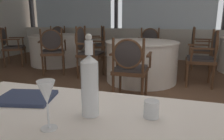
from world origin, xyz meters
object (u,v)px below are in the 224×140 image
dining_chair_0_1 (149,45)px  dining_chair_2_2 (99,42)px  wine_glass (47,94)px  menu_book (26,98)px  dining_chair_0_0 (206,54)px  dining_chair_2_1 (52,48)px  dining_chair_2_3 (58,39)px  dining_chair_0_3 (130,65)px  dining_chair_2_0 (10,44)px  dining_chair_0_2 (86,48)px  water_bottle (90,84)px  dining_chair_3_0 (198,45)px  water_tumbler (151,109)px

dining_chair_0_1 → dining_chair_2_2: (-1.34, 0.29, -0.00)m
wine_glass → menu_book: bearing=140.4°
dining_chair_0_0 → dining_chair_2_1: 2.91m
wine_glass → dining_chair_2_3: wine_glass is taller
dining_chair_0_3 → dining_chair_2_0: 3.60m
dining_chair_0_2 → dining_chair_2_1: (-0.71, -0.07, -0.02)m
dining_chair_2_1 → dining_chair_2_3: bearing=0.0°
water_bottle → dining_chair_2_0: 4.98m
dining_chair_2_3 → dining_chair_2_2: bearing=45.2°
dining_chair_2_3 → dining_chair_0_2: bearing=15.4°
water_bottle → dining_chair_0_1: 4.22m
dining_chair_2_3 → dining_chair_3_0: size_ratio=0.96×
dining_chair_0_2 → dining_chair_2_0: dining_chair_0_2 is taller
dining_chair_0_0 → dining_chair_0_1: dining_chair_0_0 is taller
dining_chair_0_0 → dining_chair_0_3: (-1.09, -1.10, -0.03)m
dining_chair_0_3 → dining_chair_2_0: bearing=65.5°
dining_chair_2_2 → dining_chair_3_0: bearing=150.7°
dining_chair_0_1 → dining_chair_0_2: (-1.10, -1.10, 0.03)m
dining_chair_3_0 → dining_chair_0_2: bearing=-147.4°
wine_glass → menu_book: (-0.28, 0.24, -0.13)m
water_tumbler → dining_chair_2_0: size_ratio=0.08×
water_tumbler → dining_chair_2_3: size_ratio=0.08×
dining_chair_0_1 → dining_chair_0_3: size_ratio=1.03×
dining_chair_2_2 → dining_chair_2_3: size_ratio=1.04×
wine_glass → dining_chair_0_1: bearing=92.1°
wine_glass → dining_chair_2_2: dining_chair_2_2 is taller
dining_chair_0_0 → dining_chair_3_0: bearing=-89.2°
dining_chair_2_3 → menu_book: bearing=1.4°
menu_book → dining_chair_2_3: bearing=106.5°
menu_book → dining_chair_0_3: size_ratio=0.30×
dining_chair_0_0 → dining_chair_0_1: 1.55m
dining_chair_0_2 → dining_chair_2_1: dining_chair_0_2 is taller
water_bottle → dining_chair_0_3: water_bottle is taller
wine_glass → dining_chair_3_0: bearing=78.6°
dining_chair_2_0 → dining_chair_2_2: (1.93, 1.00, 0.01)m
water_bottle → dining_chair_2_2: size_ratio=0.37×
wine_glass → dining_chair_2_1: dining_chair_2_1 is taller
wine_glass → dining_chair_0_3: (-0.15, 2.18, -0.35)m
dining_chair_0_1 → dining_chair_2_0: size_ratio=0.99×
dining_chair_0_1 → wine_glass: bearing=1.8°
dining_chair_0_0 → dining_chair_2_0: dining_chair_0_0 is taller
dining_chair_2_3 → water_bottle: bearing=4.4°
dining_chair_2_3 → dining_chair_0_3: bearing=16.4°
wine_glass → dining_chair_2_3: (-2.96, 5.11, -0.33)m
wine_glass → dining_chair_2_0: bearing=133.2°
dining_chair_2_0 → dining_chair_2_2: 2.17m
dining_chair_0_2 → dining_chair_2_2: (-0.25, 1.39, -0.03)m
water_tumbler → menu_book: water_tumbler is taller
water_bottle → dining_chair_2_3: size_ratio=0.39×
wine_glass → dining_chair_0_0: dining_chair_0_0 is taller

